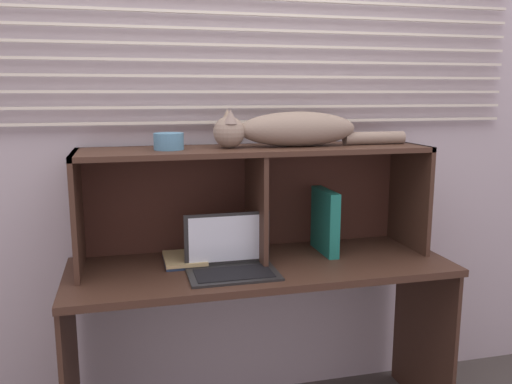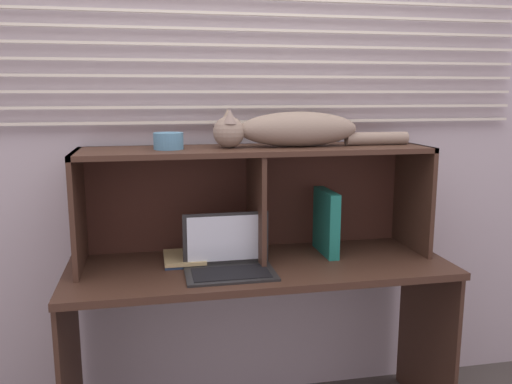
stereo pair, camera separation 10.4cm
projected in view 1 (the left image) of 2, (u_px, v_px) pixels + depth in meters
back_panel_with_blinds at (244, 143)px, 2.47m from camera, size 4.40×0.08×2.50m
desk at (261, 296)px, 2.27m from camera, size 1.61×0.57×0.77m
hutch_shelf_unit at (254, 180)px, 2.31m from camera, size 1.50×0.37×0.49m
cat at (291, 130)px, 2.27m from camera, size 0.87×0.16×0.16m
laptop at (231, 260)px, 2.14m from camera, size 0.36×0.23×0.23m
binder_upright at (325, 221)px, 2.39m from camera, size 0.05×0.24×0.29m
book_stack at (185, 259)px, 2.26m from camera, size 0.17×0.23×0.03m
small_basket at (169, 141)px, 2.15m from camera, size 0.12×0.12×0.07m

